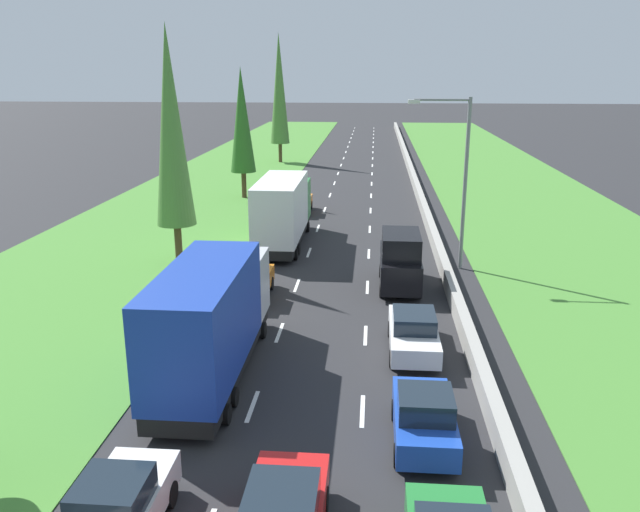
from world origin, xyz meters
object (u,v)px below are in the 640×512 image
object	(u,v)px
white_box_truck_left_lane	(283,210)
orange_hatchback_left_lane	(250,281)
orange_hatchback_left_lane_fifth	(299,202)
poplar_tree_second	(171,127)
black_van_right_lane	(400,260)
blue_box_truck_left_lane	(212,318)
poplar_tree_third	(242,121)
white_hatchback_left_lane	(118,508)
white_sedan_right_lane	(413,332)
poplar_tree_fourth	(279,89)
street_light_mast	(459,172)
blue_hatchback_right_lane	(424,417)

from	to	relation	value
white_box_truck_left_lane	orange_hatchback_left_lane	bearing A→B (deg)	-91.43
orange_hatchback_left_lane_fifth	poplar_tree_second	bearing A→B (deg)	-110.74
black_van_right_lane	orange_hatchback_left_lane_fifth	world-z (taller)	black_van_right_lane
blue_box_truck_left_lane	poplar_tree_third	bearing A→B (deg)	99.41
white_hatchback_left_lane	poplar_tree_second	size ratio (longest dim) A/B	0.31
poplar_tree_third	white_sedan_right_lane	bearing A→B (deg)	-67.37
orange_hatchback_left_lane	white_box_truck_left_lane	world-z (taller)	white_box_truck_left_lane
blue_box_truck_left_lane	poplar_tree_second	xyz separation A→B (m)	(-5.25, 13.39, 5.21)
white_box_truck_left_lane	white_sedan_right_lane	bearing A→B (deg)	-64.84
orange_hatchback_left_lane	white_sedan_right_lane	world-z (taller)	orange_hatchback_left_lane
orange_hatchback_left_lane_fifth	orange_hatchback_left_lane	bearing A→B (deg)	-90.32
white_box_truck_left_lane	black_van_right_lane	size ratio (longest dim) A/B	1.92
black_van_right_lane	poplar_tree_fourth	bearing A→B (deg)	105.56
white_hatchback_left_lane	black_van_right_lane	bearing A→B (deg)	69.27
poplar_tree_fourth	poplar_tree_third	bearing A→B (deg)	-89.85
street_light_mast	poplar_tree_second	bearing A→B (deg)	-179.08
street_light_mast	poplar_tree_fourth	bearing A→B (deg)	110.71
white_box_truck_left_lane	orange_hatchback_left_lane_fifth	bearing A→B (deg)	90.81
blue_hatchback_right_lane	black_van_right_lane	size ratio (longest dim) A/B	0.80
white_box_truck_left_lane	poplar_tree_second	size ratio (longest dim) A/B	0.74
white_hatchback_left_lane	poplar_tree_third	world-z (taller)	poplar_tree_third
orange_hatchback_left_lane_fifth	white_sedan_right_lane	bearing A→B (deg)	-73.60
black_van_right_lane	blue_hatchback_right_lane	bearing A→B (deg)	-89.15
blue_box_truck_left_lane	orange_hatchback_left_lane	distance (m)	8.14
poplar_tree_second	street_light_mast	xyz separation A→B (m)	(15.04, 0.24, -2.16)
white_hatchback_left_lane	white_box_truck_left_lane	distance (m)	25.77
orange_hatchback_left_lane_fifth	poplar_tree_third	distance (m)	9.28
white_hatchback_left_lane	blue_hatchback_right_lane	xyz separation A→B (m)	(7.13, 4.54, 0.00)
street_light_mast	poplar_tree_third	bearing A→B (deg)	129.13
white_hatchback_left_lane	blue_hatchback_right_lane	size ratio (longest dim) A/B	1.00
white_hatchback_left_lane	black_van_right_lane	distance (m)	19.58
blue_box_truck_left_lane	poplar_tree_second	size ratio (longest dim) A/B	0.74
poplar_tree_third	poplar_tree_second	bearing A→B (deg)	-89.71
white_box_truck_left_lane	blue_box_truck_left_lane	bearing A→B (deg)	-89.99
white_hatchback_left_lane	white_box_truck_left_lane	world-z (taller)	white_box_truck_left_lane
street_light_mast	black_van_right_lane	bearing A→B (deg)	-130.61
blue_hatchback_right_lane	poplar_tree_second	bearing A→B (deg)	125.64
orange_hatchback_left_lane_fifth	white_hatchback_left_lane	bearing A→B (deg)	-90.04
poplar_tree_third	blue_box_truck_left_lane	bearing A→B (deg)	-80.59
white_box_truck_left_lane	white_sedan_right_lane	distance (m)	16.56
blue_hatchback_right_lane	poplar_tree_second	world-z (taller)	poplar_tree_second
poplar_tree_fourth	black_van_right_lane	bearing A→B (deg)	-74.44
white_hatchback_left_lane	street_light_mast	distance (m)	24.39
white_hatchback_left_lane	white_sedan_right_lane	bearing A→B (deg)	56.40
black_van_right_lane	poplar_tree_third	distance (m)	25.71
blue_hatchback_right_lane	white_sedan_right_lane	size ratio (longest dim) A/B	0.87
blue_hatchback_right_lane	poplar_tree_third	distance (m)	38.34
poplar_tree_second	poplar_tree_fourth	distance (m)	40.42
orange_hatchback_left_lane	poplar_tree_fourth	xyz separation A→B (m)	(-5.16, 45.78, 7.37)
blue_box_truck_left_lane	street_light_mast	xyz separation A→B (m)	(9.79, 13.63, 3.05)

